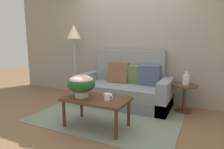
{
  "coord_description": "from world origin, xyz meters",
  "views": [
    {
      "loc": [
        1.5,
        -2.87,
        1.34
      ],
      "look_at": [
        0.03,
        0.16,
        0.74
      ],
      "focal_mm": 31.3,
      "sensor_mm": 36.0,
      "label": 1
    }
  ],
  "objects": [
    {
      "name": "wall_back",
      "position": [
        0.0,
        1.25,
        1.37
      ],
      "size": [
        6.4,
        0.12,
        2.74
      ],
      "primitive_type": "cube",
      "color": "gray",
      "rests_on": "ground"
    },
    {
      "name": "table_vase",
      "position": [
        1.2,
        0.87,
        0.62
      ],
      "size": [
        0.12,
        0.12,
        0.24
      ],
      "color": "silver",
      "rests_on": "side_table"
    },
    {
      "name": "ground_plane",
      "position": [
        0.0,
        0.0,
        0.0
      ],
      "size": [
        14.0,
        14.0,
        0.0
      ],
      "primitive_type": "plane",
      "color": "brown"
    },
    {
      "name": "side_table",
      "position": [
        1.19,
        0.86,
        0.36
      ],
      "size": [
        0.46,
        0.46,
        0.53
      ],
      "color": "#4C331E",
      "rests_on": "ground"
    },
    {
      "name": "couch",
      "position": [
        0.02,
        0.81,
        0.34
      ],
      "size": [
        1.9,
        0.85,
        1.12
      ],
      "color": "slate",
      "rests_on": "ground"
    },
    {
      "name": "area_rug",
      "position": [
        0.0,
        0.13,
        0.01
      ],
      "size": [
        2.48,
        1.89,
        0.01
      ],
      "primitive_type": "cube",
      "color": "gray",
      "rests_on": "ground"
    },
    {
      "name": "potted_plant",
      "position": [
        -0.17,
        -0.47,
        0.68
      ],
      "size": [
        0.42,
        0.42,
        0.34
      ],
      "color": "#B7B2A8",
      "rests_on": "coffee_table"
    },
    {
      "name": "coffee_mug",
      "position": [
        0.26,
        -0.45,
        0.52
      ],
      "size": [
        0.14,
        0.09,
        0.1
      ],
      "color": "white",
      "rests_on": "coffee_table"
    },
    {
      "name": "coffee_table",
      "position": [
        0.04,
        -0.41,
        0.41
      ],
      "size": [
        0.99,
        0.58,
        0.47
      ],
      "color": "#442D1B",
      "rests_on": "ground"
    },
    {
      "name": "snack_bowl",
      "position": [
        0.19,
        -0.31,
        0.51
      ],
      "size": [
        0.14,
        0.14,
        0.07
      ],
      "color": "silver",
      "rests_on": "coffee_table"
    },
    {
      "name": "floor_lamp",
      "position": [
        -1.28,
        0.86,
        1.36
      ],
      "size": [
        0.33,
        0.33,
        1.67
      ],
      "color": "#B2B2B7",
      "rests_on": "ground"
    }
  ]
}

